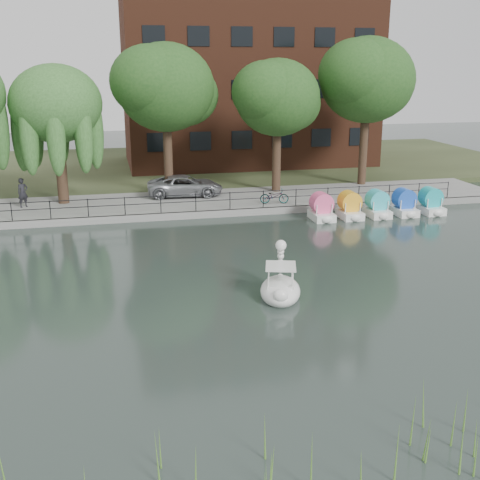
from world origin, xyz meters
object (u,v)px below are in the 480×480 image
object	(u,v)px
minivan	(185,184)
swan_boat	(280,286)
bicycle	(274,195)
pedestrian	(23,191)

from	to	relation	value
minivan	swan_boat	size ratio (longest dim) A/B	1.98
bicycle	swan_boat	distance (m)	14.03
pedestrian	minivan	bearing A→B (deg)	-26.42
minivan	bicycle	distance (m)	5.94
minivan	bicycle	xyz separation A→B (m)	(4.95, -3.28, -0.26)
swan_boat	bicycle	bearing A→B (deg)	91.20
pedestrian	swan_boat	bearing A→B (deg)	-87.21
bicycle	swan_boat	size ratio (longest dim) A/B	0.63
pedestrian	swan_boat	world-z (taller)	pedestrian
bicycle	pedestrian	bearing A→B (deg)	92.01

